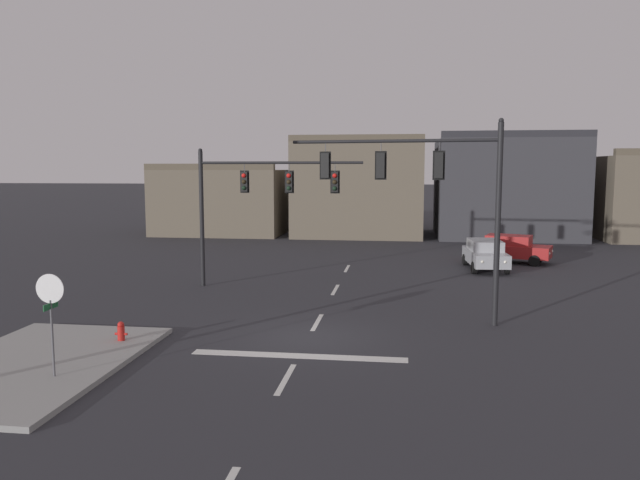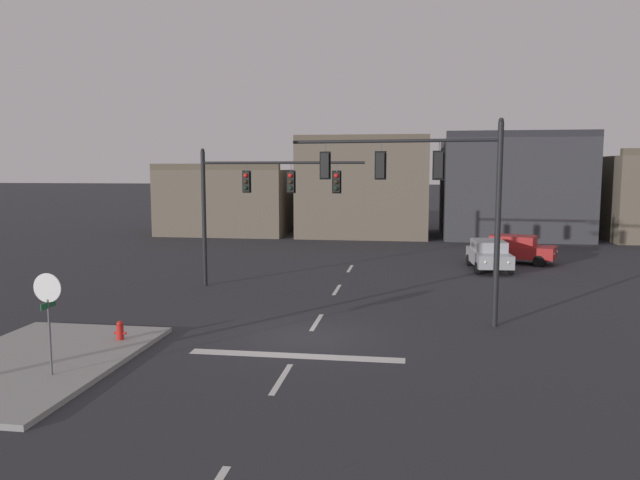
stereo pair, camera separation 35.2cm
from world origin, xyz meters
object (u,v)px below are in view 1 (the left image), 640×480
stop_sign (51,300)px  car_lot_nearside (485,254)px  signal_mast_far_side (254,193)px  fire_hydrant (121,335)px  signal_mast_near_side (430,185)px  car_lot_middle (510,248)px

stop_sign → car_lot_nearside: 23.88m
signal_mast_far_side → car_lot_nearside: bearing=30.7°
stop_sign → fire_hydrant: bearing=86.4°
signal_mast_near_side → stop_sign: size_ratio=2.62×
stop_sign → car_lot_middle: (15.22, 22.48, -1.29)m
signal_mast_near_side → car_lot_middle: bearing=70.0°
stop_sign → fire_hydrant: (0.21, 3.37, -1.82)m
car_lot_middle → fire_hydrant: car_lot_middle is taller
signal_mast_far_side → car_lot_middle: size_ratio=1.60×
signal_mast_far_side → fire_hydrant: size_ratio=10.15×
stop_sign → car_lot_middle: 27.18m
signal_mast_far_side → car_lot_middle: (13.09, 9.45, -3.53)m
car_lot_middle → car_lot_nearside: bearing=-123.1°
signal_mast_far_side → car_lot_nearside: (11.28, 6.69, -3.53)m
fire_hydrant → stop_sign: bearing=-93.6°
signal_mast_far_side → car_lot_middle: 16.53m
car_lot_middle → fire_hydrant: (-15.00, -19.11, -0.53)m
signal_mast_near_side → signal_mast_far_side: 9.38m
signal_mast_far_side → signal_mast_near_side: bearing=-34.9°
stop_sign → fire_hydrant: stop_sign is taller
stop_sign → car_lot_nearside: (13.41, 19.71, -1.29)m
stop_sign → signal_mast_near_side: bearing=38.0°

